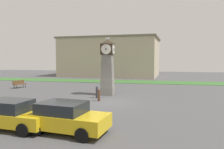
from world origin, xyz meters
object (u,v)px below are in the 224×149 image
Objects in this scene: clock_tower at (107,68)px; bench at (19,84)px; car_by_building at (66,117)px; bollard_near_tower at (97,92)px; street_lamp_near_road at (107,57)px; car_near_tower at (12,114)px; bollard_mid_row at (99,95)px.

bench is (-11.57, 2.79, -2.13)m from clock_tower.
car_by_building is 18.25m from bench.
street_lamp_near_road reaches higher than bollard_near_tower.
street_lamp_near_road reaches higher than clock_tower.
bollard_mid_row is at bearing 72.54° from car_near_tower.
bollard_mid_row is 0.60× the size of bench.
car_near_tower is at bearing -56.53° from bench.
car_by_building is (2.92, 0.03, 0.01)m from car_near_tower.
car_by_building is 20.61m from street_lamp_near_road.
car_near_tower is (-2.46, -7.81, 0.23)m from bollard_mid_row.
clock_tower is 11.40m from car_near_tower.
street_lamp_near_road is at bearing 97.22° from car_by_building.
bench is 11.91m from street_lamp_near_road.
clock_tower reaches higher than bollard_mid_row.
bench is at bearing 131.19° from car_by_building.
car_by_building reaches higher than bollard_mid_row.
car_by_building is at bearing -83.74° from bollard_near_tower.
bollard_mid_row is at bearing -90.23° from clock_tower.
street_lamp_near_road reaches higher than bench.
street_lamp_near_road is (9.45, 6.50, 3.20)m from bench.
clock_tower is 3.16× the size of bench.
clock_tower reaches higher than car_near_tower.
car_near_tower is at bearing -107.46° from bollard_mid_row.
bench is (-9.10, 13.76, -0.22)m from car_near_tower.
street_lamp_near_road is (-1.57, 11.12, 3.19)m from bollard_near_tower.
clock_tower is 4.99× the size of bollard_near_tower.
bollard_mid_row is 7.80m from car_by_building.
car_near_tower is 16.50m from bench.
bollard_near_tower is at bearing 96.26° from car_by_building.
clock_tower is at bearing -13.56° from bench.
car_by_building is at bearing -82.78° from street_lamp_near_road.
bench is at bearing 166.44° from clock_tower.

